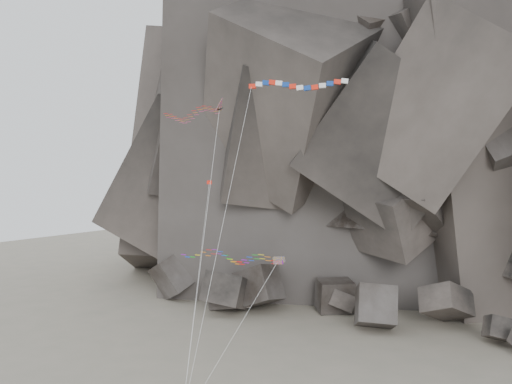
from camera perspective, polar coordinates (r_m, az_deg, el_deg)
The scene contains 6 objects.
headland at distance 123.02m, azimuth 14.76°, elevation 10.94°, with size 110.00×70.00×84.00m, color #534A44, non-canonical shape.
boulder_field at distance 95.07m, azimuth 1.95°, elevation -10.42°, with size 63.74×20.01×9.63m.
delta_kite at distance 61.95m, azimuth -6.80°, elevation 7.71°, with size 12.40×11.89×28.94m.
banner_kite at distance 60.19m, azimuth 4.05°, elevation 10.48°, with size 9.63×18.55×30.87m.
parafoil_kite at distance 59.87m, azimuth -3.09°, elevation -6.40°, with size 13.13×12.12×13.05m.
pennant_kite at distance 58.23m, azimuth -5.16°, elevation -2.79°, with size 6.04×11.75×20.34m.
Camera 1 is at (36.52, -45.97, 23.24)m, focal length 40.00 mm.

